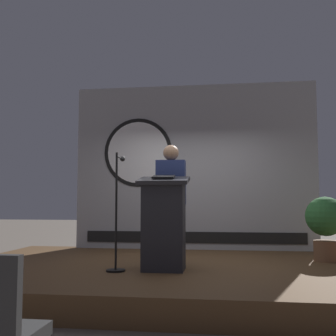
{
  "coord_description": "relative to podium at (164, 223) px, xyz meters",
  "views": [
    {
      "loc": [
        0.56,
        -5.73,
        1.16
      ],
      "look_at": [
        -0.21,
        -0.12,
        1.63
      ],
      "focal_mm": 44.01,
      "sensor_mm": 36.0,
      "label": 1
    }
  ],
  "objects": [
    {
      "name": "ground_plane",
      "position": [
        0.21,
        0.52,
        -0.89
      ],
      "size": [
        40.0,
        40.0,
        0.0
      ],
      "primitive_type": "plane",
      "color": "#6B6056"
    },
    {
      "name": "stage_platform",
      "position": [
        0.21,
        0.52,
        -0.74
      ],
      "size": [
        6.4,
        4.0,
        0.3
      ],
      "primitive_type": "cube",
      "color": "brown",
      "rests_on": "ground"
    },
    {
      "name": "banner_display",
      "position": [
        0.17,
        2.37,
        0.92
      ],
      "size": [
        4.43,
        0.12,
        3.04
      ],
      "color": "#9E9EA3",
      "rests_on": "stage_platform"
    },
    {
      "name": "podium",
      "position": [
        0.0,
        0.0,
        0.0
      ],
      "size": [
        0.64,
        0.5,
        1.21
      ],
      "color": "#26262B",
      "rests_on": "stage_platform"
    },
    {
      "name": "speaker_person",
      "position": [
        0.03,
        0.48,
        0.25
      ],
      "size": [
        0.4,
        0.26,
        1.66
      ],
      "color": "black",
      "rests_on": "stage_platform"
    },
    {
      "name": "microphone_stand",
      "position": [
        -0.58,
        -0.11,
        -0.08
      ],
      "size": [
        0.24,
        0.46,
        1.49
      ],
      "color": "black",
      "rests_on": "stage_platform"
    },
    {
      "name": "potted_plant",
      "position": [
        2.23,
        1.11,
        -0.03
      ],
      "size": [
        0.58,
        0.58,
        0.94
      ],
      "color": "brown",
      "rests_on": "stage_platform"
    }
  ]
}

